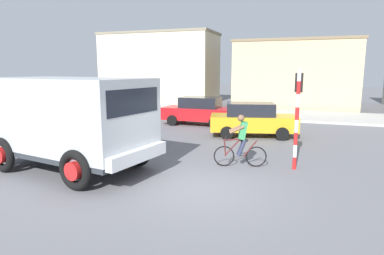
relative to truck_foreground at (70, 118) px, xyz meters
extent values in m
plane|color=slate|center=(4.37, -0.38, -1.67)|extent=(120.00, 120.00, 0.00)
cube|color=#ADADA8|center=(4.37, 14.76, -1.59)|extent=(80.00, 5.00, 0.16)
cube|color=#B2B7BC|center=(-0.03, 0.01, 0.13)|extent=(5.55, 3.34, 2.20)
cube|color=#2D3338|center=(-0.03, 0.01, -1.05)|extent=(5.44, 3.28, 0.16)
cube|color=silver|center=(2.63, -0.45, -0.87)|extent=(0.64, 2.38, 0.36)
cube|color=black|center=(2.48, -0.43, 0.63)|extent=(0.48, 2.11, 0.70)
torus|color=black|center=(1.77, 0.99, -1.12)|extent=(1.12, 0.42, 1.10)
cylinder|color=red|center=(1.77, 0.99, -1.12)|extent=(0.54, 0.38, 0.50)
torus|color=black|center=(1.34, -1.53, -1.12)|extent=(1.12, 0.42, 1.10)
cylinder|color=red|center=(1.34, -1.53, -1.12)|extent=(0.54, 0.38, 0.50)
torus|color=black|center=(-1.40, 1.54, -1.12)|extent=(1.12, 0.42, 1.10)
cylinder|color=red|center=(-1.40, 1.54, -1.12)|extent=(0.54, 0.38, 0.50)
torus|color=black|center=(-1.84, -0.98, -1.12)|extent=(1.12, 0.42, 1.10)
cylinder|color=red|center=(-1.84, -0.98, -1.12)|extent=(0.54, 0.38, 0.50)
torus|color=black|center=(4.47, 1.96, -1.33)|extent=(0.67, 0.22, 0.68)
torus|color=black|center=(5.48, 2.24, -1.33)|extent=(0.67, 0.22, 0.68)
cylinder|color=#591E1E|center=(4.81, 2.05, -0.76)|extent=(0.59, 0.20, 0.09)
cylinder|color=#591E1E|center=(4.75, 2.03, -1.01)|extent=(0.50, 0.18, 0.57)
cylinder|color=#591E1E|center=(5.29, 2.18, -1.06)|extent=(0.44, 0.16, 0.57)
cylinder|color=#591E1E|center=(4.50, 1.96, -1.03)|extent=(0.10, 0.07, 0.59)
cylinder|color=black|center=(4.52, 1.97, -0.72)|extent=(0.16, 0.49, 0.03)
cube|color=black|center=(5.09, 2.13, -0.79)|extent=(0.26, 0.18, 0.06)
cube|color=#338C51|center=(5.05, 2.11, -0.46)|extent=(0.37, 0.39, 0.59)
sphere|color=brown|center=(4.98, 2.10, -0.06)|extent=(0.22, 0.22, 0.22)
cylinder|color=#2D334C|center=(5.04, 2.01, -1.02)|extent=(0.33, 0.20, 0.57)
cylinder|color=brown|center=(4.90, 1.91, -0.41)|extent=(0.50, 0.22, 0.29)
cylinder|color=#2D334C|center=(4.99, 2.20, -1.02)|extent=(0.33, 0.20, 0.57)
cylinder|color=brown|center=(4.81, 2.22, -0.41)|extent=(0.50, 0.22, 0.29)
cylinder|color=red|center=(6.68, 2.38, -1.47)|extent=(0.12, 0.12, 0.40)
cylinder|color=white|center=(6.68, 2.38, -1.07)|extent=(0.12, 0.12, 0.40)
cylinder|color=red|center=(6.68, 2.38, -0.67)|extent=(0.12, 0.12, 0.40)
cylinder|color=white|center=(6.68, 2.38, -0.27)|extent=(0.12, 0.12, 0.40)
cylinder|color=red|center=(6.68, 2.38, 0.13)|extent=(0.12, 0.12, 0.40)
cylinder|color=white|center=(6.68, 2.38, 0.53)|extent=(0.12, 0.12, 0.40)
cylinder|color=red|center=(6.68, 2.38, 0.93)|extent=(0.12, 0.12, 0.40)
cylinder|color=white|center=(6.68, 2.38, 1.33)|extent=(0.12, 0.12, 0.40)
cube|color=black|center=(6.68, 2.56, 1.08)|extent=(0.24, 0.20, 0.60)
sphere|color=green|center=(6.68, 2.68, 1.08)|extent=(0.14, 0.14, 0.14)
cube|color=gold|center=(4.55, 7.26, -1.02)|extent=(4.29, 2.62, 0.70)
cube|color=black|center=(4.41, 7.23, -0.37)|extent=(2.48, 1.94, 0.60)
cylinder|color=black|center=(5.55, 8.39, -1.37)|extent=(0.63, 0.32, 0.60)
cylinder|color=black|center=(5.96, 6.74, -1.37)|extent=(0.63, 0.32, 0.60)
cylinder|color=black|center=(3.14, 7.79, -1.37)|extent=(0.63, 0.32, 0.60)
cylinder|color=black|center=(3.56, 6.14, -1.37)|extent=(0.63, 0.32, 0.60)
cube|color=#234C9E|center=(-2.74, 6.11, -1.02)|extent=(4.28, 2.55, 0.70)
cube|color=black|center=(-2.89, 6.15, -0.37)|extent=(2.47, 1.90, 0.60)
cylinder|color=black|center=(-1.34, 6.67, -1.37)|extent=(0.63, 0.31, 0.60)
cylinder|color=black|center=(-1.72, 5.01, -1.37)|extent=(0.63, 0.31, 0.60)
cylinder|color=black|center=(-3.76, 7.22, -1.37)|extent=(0.63, 0.31, 0.60)
cylinder|color=black|center=(-4.14, 5.56, -1.37)|extent=(0.63, 0.31, 0.60)
cube|color=red|center=(0.98, 9.59, -1.02)|extent=(4.02, 1.75, 0.70)
cube|color=black|center=(1.13, 9.59, -0.37)|extent=(2.22, 1.47, 0.60)
cylinder|color=black|center=(-0.27, 8.76, -1.37)|extent=(0.60, 0.19, 0.60)
cylinder|color=black|center=(-0.25, 10.46, -1.37)|extent=(0.60, 0.19, 0.60)
cylinder|color=black|center=(2.21, 8.73, -1.37)|extent=(0.60, 0.19, 0.60)
cylinder|color=black|center=(2.23, 10.43, -1.37)|extent=(0.60, 0.19, 0.60)
cube|color=beige|center=(-6.75, 21.09, 1.52)|extent=(10.67, 5.01, 6.38)
cube|color=gray|center=(-6.75, 21.09, 4.81)|extent=(10.89, 5.11, 0.20)
cube|color=#D1B284|center=(5.79, 20.22, 0.98)|extent=(9.42, 5.07, 5.29)
cube|color=#7D6B4F|center=(5.79, 20.22, 3.72)|extent=(9.61, 5.17, 0.20)
camera|label=1|loc=(7.01, -8.29, 1.48)|focal=30.79mm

